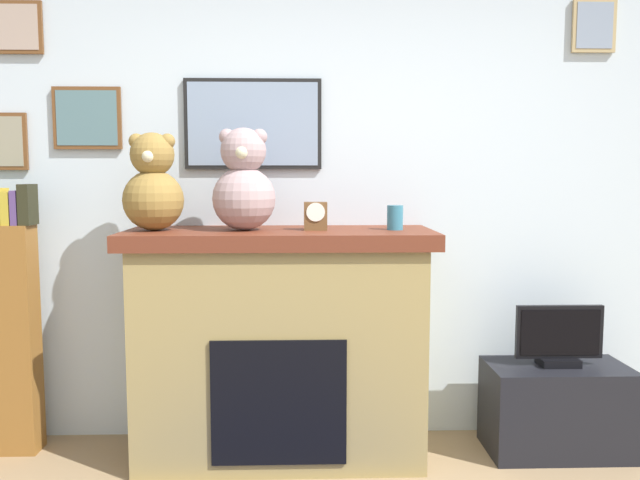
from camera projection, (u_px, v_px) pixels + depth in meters
The scene contains 9 objects.
back_wall at pixel (337, 204), 3.67m from camera, with size 5.20×0.15×2.60m.
fireplace at pixel (280, 343), 3.38m from camera, with size 1.56×0.64×1.19m.
bookshelf at pixel (0, 327), 3.42m from camera, with size 0.39×0.16×1.42m.
tv_stand at pixel (556, 409), 3.45m from camera, with size 0.73×0.40×0.47m, color black.
television at pixel (559, 338), 3.41m from camera, with size 0.46×0.14×0.32m.
candle_jar at pixel (395, 218), 3.31m from camera, with size 0.08×0.08×0.13m, color teal.
mantel_clock at pixel (315, 216), 3.30m from camera, with size 0.12×0.09×0.14m.
teddy_bear_cream at pixel (153, 187), 3.26m from camera, with size 0.30×0.30×0.49m.
teddy_bear_grey at pixel (244, 184), 3.27m from camera, with size 0.32×0.32×0.51m.
Camera 1 is at (-0.22, -1.66, 1.48)m, focal length 36.63 mm.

